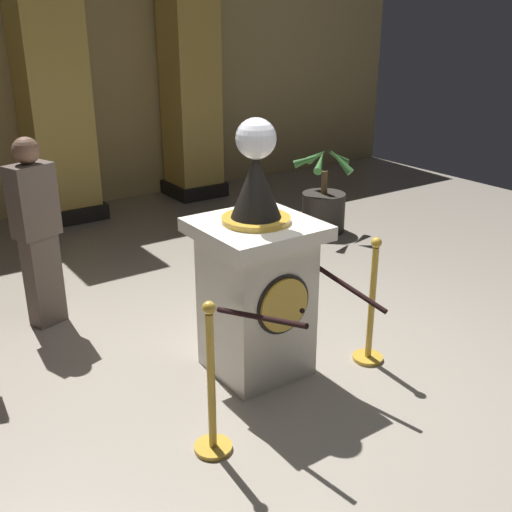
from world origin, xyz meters
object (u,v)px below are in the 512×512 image
at_px(stanchion_far, 371,319).
at_px(potted_palm_right, 323,206).
at_px(pedestal_clock, 256,280).
at_px(bystander_guest, 37,229).
at_px(stanchion_near, 212,401).

relative_size(stanchion_far, potted_palm_right, 0.93).
xyz_separation_m(pedestal_clock, bystander_guest, (-1.08, 1.69, 0.13)).
distance_m(stanchion_far, potted_palm_right, 3.17).
bearing_deg(pedestal_clock, stanchion_far, -26.57).
bearing_deg(bystander_guest, potted_palm_right, 8.35).
distance_m(stanchion_near, bystander_guest, 2.40).
bearing_deg(stanchion_near, potted_palm_right, 40.51).
height_order(stanchion_far, potted_palm_right, potted_palm_right).
relative_size(stanchion_near, potted_palm_right, 0.93).
bearing_deg(potted_palm_right, pedestal_clock, -139.19).
xyz_separation_m(potted_palm_right, bystander_guest, (-3.66, -0.54, 0.55)).
relative_size(stanchion_far, bystander_guest, 0.62).
bearing_deg(potted_palm_right, stanchion_far, -124.05).
height_order(potted_palm_right, bystander_guest, bystander_guest).
bearing_deg(pedestal_clock, stanchion_near, -140.53).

